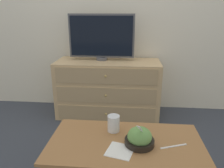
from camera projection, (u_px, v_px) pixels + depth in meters
ground_plane at (106, 105)px, 2.83m from camera, size 12.00×12.00×0.00m
dresser at (108, 88)px, 2.48m from camera, size 1.14×0.46×0.63m
tv at (102, 37)px, 2.36m from camera, size 0.71×0.12×0.50m
coffee_table at (125, 149)px, 1.36m from camera, size 0.95×0.51×0.39m
takeout_bowl at (140, 138)px, 1.31m from camera, size 0.18×0.18×0.16m
drink_cup at (114, 124)px, 1.46m from camera, size 0.08×0.08×0.11m
napkin at (120, 151)px, 1.26m from camera, size 0.18×0.18×0.00m
knife at (174, 146)px, 1.30m from camera, size 0.17×0.07×0.01m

